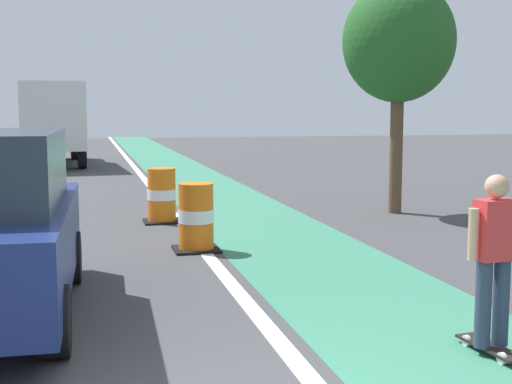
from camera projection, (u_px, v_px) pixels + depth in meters
name	position (u px, v px, depth m)	size (l,w,h in m)	color
bike_lane_strip	(228.00, 203.00, 17.01)	(2.50, 80.00, 0.01)	#387F60
lane_divider_stripe	(166.00, 205.00, 16.66)	(0.20, 80.00, 0.01)	silver
skateboarder_on_lane	(494.00, 258.00, 6.51)	(0.57, 0.82, 1.69)	black
traffic_barrel_front	(196.00, 218.00, 11.36)	(0.73, 0.73, 1.09)	orange
traffic_barrel_mid	(162.00, 196.00, 14.17)	(0.73, 0.73, 1.09)	orange
delivery_truck_down_block	(51.00, 119.00, 28.35)	(2.79, 7.73, 3.23)	silver
street_tree_sidewalk	(399.00, 43.00, 15.08)	(2.40, 2.40, 5.00)	brown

